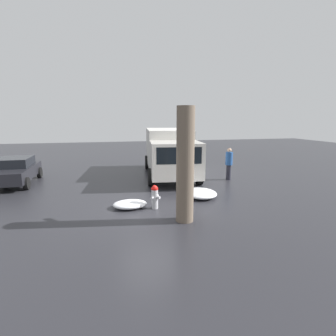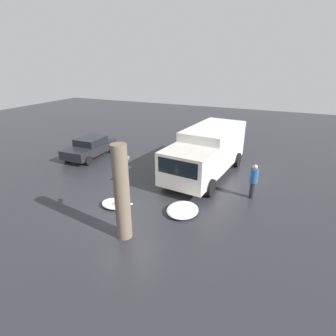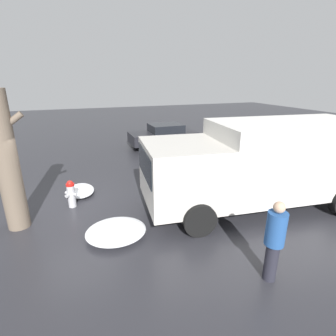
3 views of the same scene
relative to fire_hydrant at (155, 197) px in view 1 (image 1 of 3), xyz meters
The scene contains 8 objects.
ground_plane 0.46m from the fire_hydrant, 46.95° to the left, with size 60.00×60.00×0.00m, color #28282D.
fire_hydrant is the anchor object (origin of this frame).
tree_trunk 2.13m from the fire_hydrant, 152.53° to the right, with size 0.87×0.57×3.72m.
delivery_truck 6.10m from the fire_hydrant, 18.69° to the right, with size 7.24×3.36×2.70m.
pedestrian 6.11m from the fire_hydrant, 52.24° to the right, with size 0.38×0.38×1.76m.
parked_car 8.35m from the fire_hydrant, 49.88° to the left, with size 3.93×2.04×1.35m.
snow_pile_by_hydrant 1.01m from the fire_hydrant, 72.30° to the left, with size 0.95×1.28×0.27m.
snow_pile_curbside 2.44m from the fire_hydrant, 64.69° to the right, with size 1.57×1.40×0.31m.
Camera 1 is at (-9.28, 1.67, 3.32)m, focal length 28.00 mm.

